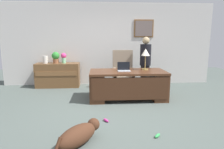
{
  "coord_description": "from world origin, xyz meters",
  "views": [
    {
      "loc": [
        -0.31,
        -4.0,
        1.56
      ],
      "look_at": [
        -0.03,
        0.3,
        0.75
      ],
      "focal_mm": 31.17,
      "sensor_mm": 36.0,
      "label": 1
    }
  ],
  "objects_px": {
    "desk": "(128,84)",
    "desk_lamp": "(146,54)",
    "person_standing": "(145,63)",
    "dog_toy_plush": "(157,136)",
    "potted_plant": "(56,57)",
    "dog_lying": "(79,134)",
    "vase_empty": "(45,60)",
    "vase_with_flowers": "(64,57)",
    "armchair": "(123,73)",
    "credenza": "(58,75)",
    "dog_toy_bone": "(106,120)",
    "laptop": "(124,69)"
  },
  "relations": [
    {
      "from": "laptop",
      "to": "desk_lamp",
      "type": "distance_m",
      "value": 0.71
    },
    {
      "from": "vase_with_flowers",
      "to": "dog_toy_bone",
      "type": "bearing_deg",
      "value": -65.96
    },
    {
      "from": "credenza",
      "to": "dog_toy_bone",
      "type": "relative_size",
      "value": 8.66
    },
    {
      "from": "dog_toy_bone",
      "to": "laptop",
      "type": "bearing_deg",
      "value": 70.01
    },
    {
      "from": "person_standing",
      "to": "dog_toy_bone",
      "type": "height_order",
      "value": "person_standing"
    },
    {
      "from": "laptop",
      "to": "vase_with_flowers",
      "type": "bearing_deg",
      "value": 141.65
    },
    {
      "from": "desk",
      "to": "dog_lying",
      "type": "relative_size",
      "value": 2.54
    },
    {
      "from": "dog_lying",
      "to": "vase_with_flowers",
      "type": "distance_m",
      "value": 3.74
    },
    {
      "from": "armchair",
      "to": "dog_lying",
      "type": "distance_m",
      "value": 3.21
    },
    {
      "from": "desk_lamp",
      "to": "dog_toy_plush",
      "type": "distance_m",
      "value": 2.48
    },
    {
      "from": "desk",
      "to": "desk_lamp",
      "type": "height_order",
      "value": "desk_lamp"
    },
    {
      "from": "dog_toy_plush",
      "to": "dog_toy_bone",
      "type": "bearing_deg",
      "value": 141.35
    },
    {
      "from": "dog_toy_plush",
      "to": "person_standing",
      "type": "bearing_deg",
      "value": 81.07
    },
    {
      "from": "armchair",
      "to": "potted_plant",
      "type": "distance_m",
      "value": 2.2
    },
    {
      "from": "armchair",
      "to": "dog_toy_bone",
      "type": "xyz_separation_m",
      "value": [
        -0.6,
        -2.25,
        -0.5
      ]
    },
    {
      "from": "desk",
      "to": "dog_lying",
      "type": "xyz_separation_m",
      "value": [
        -1.03,
        -2.13,
        -0.25
      ]
    },
    {
      "from": "potted_plant",
      "to": "dog_toy_plush",
      "type": "xyz_separation_m",
      "value": [
        2.3,
        -3.43,
        -0.94
      ]
    },
    {
      "from": "person_standing",
      "to": "dog_toy_bone",
      "type": "distance_m",
      "value": 2.63
    },
    {
      "from": "vase_empty",
      "to": "dog_toy_plush",
      "type": "relative_size",
      "value": 1.59
    },
    {
      "from": "person_standing",
      "to": "dog_lying",
      "type": "relative_size",
      "value": 2.09
    },
    {
      "from": "person_standing",
      "to": "dog_toy_plush",
      "type": "bearing_deg",
      "value": -98.93
    },
    {
      "from": "laptop",
      "to": "dog_toy_bone",
      "type": "xyz_separation_m",
      "value": [
        -0.51,
        -1.4,
        -0.76
      ]
    },
    {
      "from": "person_standing",
      "to": "vase_empty",
      "type": "xyz_separation_m",
      "value": [
        -3.06,
        0.61,
        0.07
      ]
    },
    {
      "from": "dog_toy_bone",
      "to": "dog_toy_plush",
      "type": "height_order",
      "value": "same"
    },
    {
      "from": "desk",
      "to": "person_standing",
      "type": "relative_size",
      "value": 1.21
    },
    {
      "from": "desk",
      "to": "armchair",
      "type": "height_order",
      "value": "armchair"
    },
    {
      "from": "vase_with_flowers",
      "to": "dog_toy_plush",
      "type": "xyz_separation_m",
      "value": [
        2.05,
        -3.43,
        -0.93
      ]
    },
    {
      "from": "dog_toy_plush",
      "to": "desk",
      "type": "bearing_deg",
      "value": 95.48
    },
    {
      "from": "dog_toy_plush",
      "to": "potted_plant",
      "type": "bearing_deg",
      "value": 123.79
    },
    {
      "from": "desk",
      "to": "vase_empty",
      "type": "bearing_deg",
      "value": 149.56
    },
    {
      "from": "person_standing",
      "to": "dog_toy_bone",
      "type": "bearing_deg",
      "value": -119.78
    },
    {
      "from": "person_standing",
      "to": "laptop",
      "type": "xyz_separation_m",
      "value": [
        -0.74,
        -0.78,
        -0.03
      ]
    },
    {
      "from": "dog_lying",
      "to": "vase_empty",
      "type": "xyz_separation_m",
      "value": [
        -1.39,
        3.56,
        0.73
      ]
    },
    {
      "from": "vase_empty",
      "to": "potted_plant",
      "type": "bearing_deg",
      "value": 0.0
    },
    {
      "from": "desk",
      "to": "credenza",
      "type": "height_order",
      "value": "credenza"
    },
    {
      "from": "credenza",
      "to": "person_standing",
      "type": "distance_m",
      "value": 2.8
    },
    {
      "from": "armchair",
      "to": "person_standing",
      "type": "relative_size",
      "value": 0.76
    },
    {
      "from": "credenza",
      "to": "armchair",
      "type": "height_order",
      "value": "armchair"
    },
    {
      "from": "desk",
      "to": "person_standing",
      "type": "bearing_deg",
      "value": 52.08
    },
    {
      "from": "dog_toy_bone",
      "to": "credenza",
      "type": "bearing_deg",
      "value": 117.48
    },
    {
      "from": "potted_plant",
      "to": "dog_toy_bone",
      "type": "xyz_separation_m",
      "value": [
        1.49,
        -2.79,
        -0.94
      ]
    },
    {
      "from": "desk_lamp",
      "to": "potted_plant",
      "type": "height_order",
      "value": "desk_lamp"
    },
    {
      "from": "dog_lying",
      "to": "potted_plant",
      "type": "height_order",
      "value": "potted_plant"
    },
    {
      "from": "vase_empty",
      "to": "desk",
      "type": "bearing_deg",
      "value": -30.44
    },
    {
      "from": "vase_empty",
      "to": "dog_toy_bone",
      "type": "relative_size",
      "value": 1.51
    },
    {
      "from": "vase_empty",
      "to": "potted_plant",
      "type": "relative_size",
      "value": 0.66
    },
    {
      "from": "person_standing",
      "to": "vase_with_flowers",
      "type": "relative_size",
      "value": 4.88
    },
    {
      "from": "person_standing",
      "to": "dog_toy_plush",
      "type": "relative_size",
      "value": 10.63
    },
    {
      "from": "armchair",
      "to": "dog_toy_plush",
      "type": "relative_size",
      "value": 8.04
    },
    {
      "from": "dog_lying",
      "to": "desk_lamp",
      "type": "xyz_separation_m",
      "value": [
        1.52,
        2.31,
        1.01
      ]
    }
  ]
}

